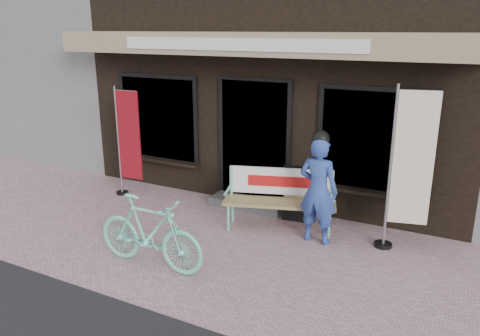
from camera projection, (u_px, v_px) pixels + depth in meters
The scene contains 9 objects.
ground at pixel (192, 248), 6.61m from camera, with size 70.00×70.00×0.00m, color #BB8F99.
storefront at pixel (316, 28), 9.97m from camera, with size 7.00×6.77×6.00m.
neighbor_left_near at pixel (53, 21), 14.13m from camera, with size 10.00×7.00×6.40m, color slate.
bench at pixel (280, 194), 7.17m from camera, with size 1.75×0.93×0.92m.
person at pixel (318, 188), 6.59m from camera, with size 0.59×0.41×1.65m.
bicycle at pixel (149, 232), 5.96m from camera, with size 0.45×1.60×0.96m, color #6FDABF.
nobori_red at pixel (128, 141), 8.39m from camera, with size 0.59×0.23×2.01m.
nobori_cream at pixel (409, 168), 6.26m from camera, with size 0.68×0.30×2.30m.
menu_stand at pixel (297, 194), 7.40m from camera, with size 0.46×0.14×0.91m.
Camera 1 is at (3.38, -5.01, 2.98)m, focal length 35.00 mm.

